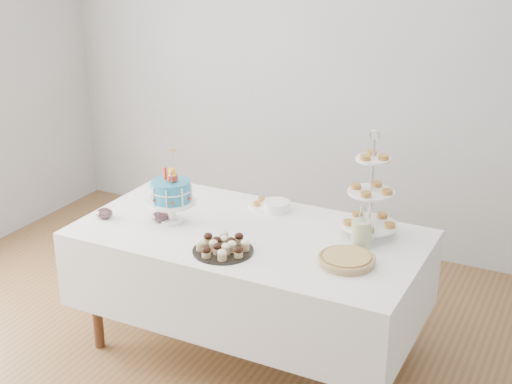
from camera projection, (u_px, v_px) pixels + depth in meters
The scene contains 12 objects.
floor at pixel (225, 377), 3.98m from camera, with size 5.00×5.00×0.00m, color brown.
walls at pixel (221, 147), 3.49m from camera, with size 5.04×4.04×2.70m.
table at pixel (250, 268), 4.03m from camera, with size 1.92×1.02×0.77m.
birthday_cake at pixel (172, 203), 4.04m from camera, with size 0.28×0.28×0.43m.
cupcake_tray at pixel (223, 246), 3.70m from camera, with size 0.32×0.32×0.07m.
pie at pixel (347, 259), 3.57m from camera, with size 0.29×0.29×0.05m.
tiered_stand at pixel (371, 193), 3.81m from camera, with size 0.31×0.31×0.60m.
plate_stack at pixel (277, 206), 4.22m from camera, with size 0.16×0.16×0.06m.
pastry_plate at pixel (268, 204), 4.29m from camera, with size 0.24×0.24×0.04m.
jam_bowl_a at pixel (160, 217), 4.08m from camera, with size 0.10×0.10×0.06m.
jam_bowl_b at pixel (104, 214), 4.12m from camera, with size 0.10×0.10×0.06m.
utensil_pitcher at pixel (361, 233), 3.73m from camera, with size 0.11×0.10×0.23m.
Camera 1 is at (1.66, -2.90, 2.40)m, focal length 50.00 mm.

